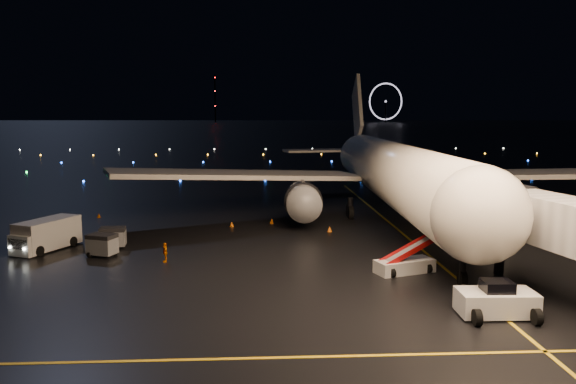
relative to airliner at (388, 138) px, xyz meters
name	(u,v)px	position (x,y,z in m)	size (l,w,h in m)	color
ground	(262,133)	(-12.68, 272.16, -8.90)	(2000.00, 2000.00, 0.00)	black
lane_centre	(410,239)	(-0.68, -12.84, -8.89)	(0.25, 80.00, 0.02)	gold
lane_cross	(200,360)	(-17.68, -37.84, -8.89)	(60.00, 0.25, 0.02)	gold
airliner	(388,138)	(0.00, 0.00, 0.00)	(62.80, 59.66, 17.79)	white
pushback_tug	(496,298)	(-1.02, -32.76, -7.85)	(4.40, 2.30, 2.09)	silver
belt_loader	(405,252)	(-4.03, -23.64, -7.34)	(6.44, 1.76, 3.12)	silver
service_truck	(48,234)	(-33.03, -14.94, -7.55)	(2.31, 7.30, 2.69)	silver
crew_c	(165,252)	(-22.23, -19.70, -8.12)	(0.91, 0.38, 1.56)	orange
safety_cone_0	(330,229)	(-7.74, -8.98, -8.62)	(0.49, 0.49, 0.55)	orange
safety_cone_1	(272,221)	(-13.40, -4.41, -8.64)	(0.45, 0.45, 0.52)	orange
safety_cone_2	(232,224)	(-17.61, -5.90, -8.63)	(0.47, 0.47, 0.54)	orange
safety_cone_3	(99,215)	(-32.90, 0.07, -8.64)	(0.45, 0.45, 0.52)	orange
ferris_wheel	(386,103)	(157.32, 692.16, 17.10)	(50.00, 4.00, 52.00)	black
radio_mast	(215,99)	(-72.68, 712.16, 23.10)	(1.80, 1.80, 64.00)	black
taxiway_lights	(267,160)	(-12.68, 78.16, -8.72)	(164.00, 92.00, 0.36)	black
baggage_cart_0	(102,245)	(-27.70, -17.63, -7.97)	(2.19, 1.53, 1.86)	gray
baggage_cart_1	(113,238)	(-27.58, -14.66, -7.99)	(2.14, 1.50, 1.82)	gray
baggage_cart_2	(60,231)	(-33.34, -11.15, -8.10)	(1.88, 1.32, 1.60)	gray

